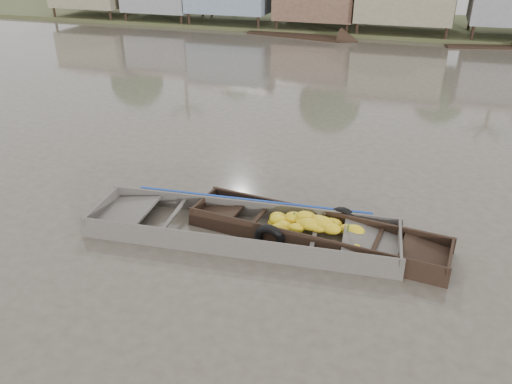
% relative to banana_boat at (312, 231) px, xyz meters
% --- Properties ---
extents(ground, '(120.00, 120.00, 0.00)m').
position_rel_banana_boat_xyz_m(ground, '(-2.10, -0.87, -0.19)').
color(ground, '#474136').
rests_on(ground, ground).
extents(banana_boat, '(6.43, 2.18, 0.85)m').
position_rel_banana_boat_xyz_m(banana_boat, '(0.00, 0.00, 0.00)').
color(banana_boat, black).
rests_on(banana_boat, ground).
extents(viewer_boat, '(7.78, 2.62, 0.62)m').
position_rel_banana_boat_xyz_m(viewer_boat, '(-1.63, -0.40, -0.13)').
color(viewer_boat, '#49433E').
rests_on(viewer_boat, ground).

